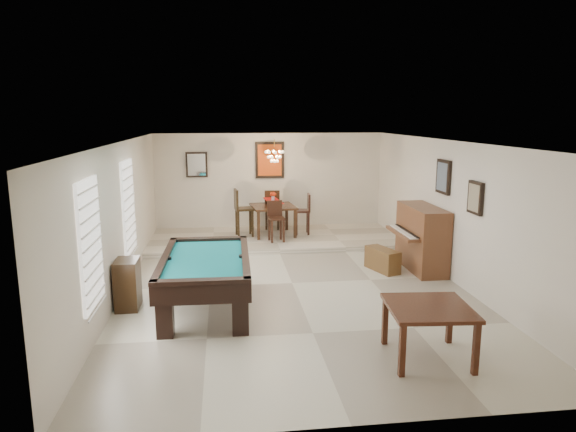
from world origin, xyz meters
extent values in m
cube|color=beige|center=(0.00, 0.00, -0.01)|extent=(6.00, 9.00, 0.02)
cube|color=silver|center=(0.00, 4.50, 1.30)|extent=(6.00, 0.04, 2.60)
cube|color=silver|center=(0.00, -4.50, 1.30)|extent=(6.00, 0.04, 2.60)
cube|color=silver|center=(-3.00, 0.00, 1.30)|extent=(0.04, 9.00, 2.60)
cube|color=silver|center=(3.00, 0.00, 1.30)|extent=(0.04, 9.00, 2.60)
cube|color=white|center=(0.00, 0.00, 2.60)|extent=(6.00, 9.00, 0.04)
cube|color=beige|center=(0.00, 3.25, 0.06)|extent=(6.00, 2.50, 0.12)
cube|color=white|center=(-2.97, -2.20, 1.40)|extent=(0.06, 1.00, 1.70)
cube|color=white|center=(-2.97, 0.60, 1.40)|extent=(0.06, 1.00, 1.70)
cube|color=brown|center=(1.89, 0.54, 0.22)|extent=(0.56, 0.87, 0.45)
cube|color=black|center=(-2.78, -0.91, 0.40)|extent=(0.36, 0.53, 0.80)
cube|color=#D84C14|center=(0.00, 4.46, 1.90)|extent=(0.75, 0.06, 0.95)
cube|color=white|center=(-1.90, 4.46, 1.80)|extent=(0.55, 0.06, 0.65)
cube|color=slate|center=(2.96, 0.30, 1.90)|extent=(0.06, 0.55, 0.65)
cube|color=gray|center=(2.96, -1.00, 1.70)|extent=(0.06, 0.45, 0.55)
camera|label=1|loc=(-1.21, -9.01, 3.05)|focal=32.00mm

